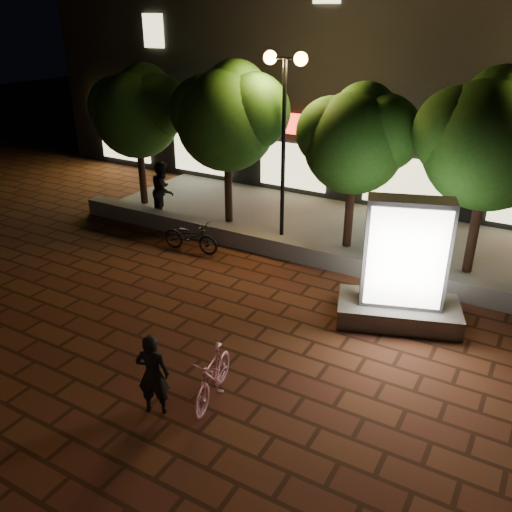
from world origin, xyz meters
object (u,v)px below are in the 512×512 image
Objects in this scene: tree_left at (229,114)px; scooter_parked at (191,237)px; tree_mid at (358,136)px; tree_right at (494,136)px; tree_far_left at (139,109)px; pedestrian at (163,190)px; ad_kiosk at (403,274)px; rider at (153,374)px; street_lamp_left at (284,100)px; scooter_pink at (213,376)px.

tree_left is 3.89m from scooter_parked.
tree_mid is at bearing -0.00° from tree_left.
tree_right reaches higher than tree_left.
tree_far_left is 3.51m from tree_left.
tree_left reaches higher than pedestrian.
ad_kiosk is (2.35, -3.21, -2.08)m from tree_mid.
scooter_parked is at bearing -85.26° from tree_left.
tree_far_left is 10.81m from tree_right.
tree_left is at bearing -91.87° from pedestrian.
scooter_parked is at bearing -146.99° from tree_mid.
ad_kiosk is (6.35, -3.21, -2.31)m from tree_left.
tree_left is 3.27m from pedestrian.
tree_far_left is at bearing 161.95° from ad_kiosk.
tree_left is 3.22× the size of rider.
tree_left reaches higher than rider.
scooter_parked is at bearing -128.35° from street_lamp_left.
tree_mid is 2.22m from street_lamp_left.
street_lamp_left is at bearing -2.76° from tree_far_left.
pedestrian is at bearing 48.86° from scooter_parked.
tree_far_left is 2.49× the size of pedestrian.
tree_right is 3.34× the size of rider.
tree_far_left is 10.58m from ad_kiosk.
rider is (3.62, -8.16, -2.69)m from tree_left.
pedestrian is at bearing -171.60° from tree_mid.
tree_far_left is 2.72× the size of scooter_parked.
pedestrian is at bearing 164.41° from ad_kiosk.
ad_kiosk is at bearing -102.35° from scooter_parked.
tree_right is 1.76× the size of ad_kiosk.
ad_kiosk is 4.71m from scooter_pink.
rider is (-2.73, -4.94, -0.38)m from ad_kiosk.
scooter_pink is at bearing -112.15° from tree_right.
pedestrian is at bearing 121.79° from scooter_pink.
tree_left reaches higher than ad_kiosk.
tree_right is at bearing 2.81° from street_lamp_left.
scooter_pink is at bearing -87.72° from tree_mid.
pedestrian is (-2.19, 1.58, 0.56)m from scooter_parked.
street_lamp_left is at bearing -172.69° from tree_mid.
tree_right is (7.30, 0.00, 0.12)m from tree_left.
tree_right is at bearing 0.00° from tree_mid.
scooter_pink is (0.29, -7.40, -2.74)m from tree_mid.
scooter_pink is (7.79, -7.40, -2.82)m from tree_far_left.
scooter_parked is at bearing -33.60° from tree_far_left.
tree_left is at bearing -0.67° from scooter_parked.
ad_kiosk is at bearing -18.05° from tree_far_left.
street_lamp_left reaches higher than tree_mid.
tree_right is 5.38m from street_lamp_left.
street_lamp_left reaches higher than ad_kiosk.
street_lamp_left is at bearing -106.85° from pedestrian.
tree_far_left is at bearing 33.87° from pedestrian.
tree_left is at bearing 180.00° from tree_mid.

